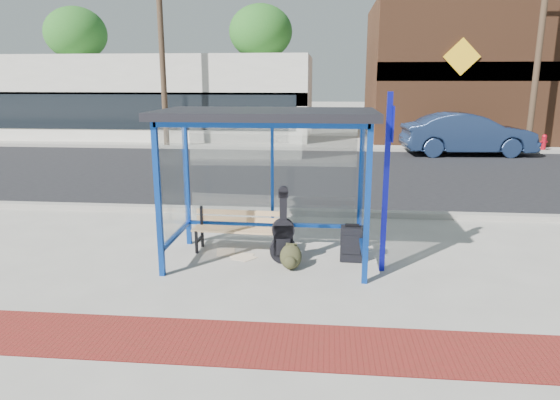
# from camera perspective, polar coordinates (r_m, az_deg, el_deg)

# --- Properties ---
(ground) EXTENTS (120.00, 120.00, 0.00)m
(ground) POSITION_cam_1_polar(r_m,az_deg,el_deg) (8.15, -1.44, -6.99)
(ground) COLOR #B2ADA0
(ground) RESTS_ON ground
(brick_paver_strip) EXTENTS (60.00, 1.00, 0.01)m
(brick_paver_strip) POSITION_cam_1_polar(r_m,az_deg,el_deg) (5.81, -4.62, -15.94)
(brick_paver_strip) COLOR maroon
(brick_paver_strip) RESTS_ON ground
(curb_near) EXTENTS (60.00, 0.25, 0.12)m
(curb_near) POSITION_cam_1_polar(r_m,az_deg,el_deg) (10.88, 0.39, -1.34)
(curb_near) COLOR gray
(curb_near) RESTS_ON ground
(street_asphalt) EXTENTS (60.00, 10.00, 0.00)m
(street_asphalt) POSITION_cam_1_polar(r_m,az_deg,el_deg) (15.86, 2.02, 3.20)
(street_asphalt) COLOR black
(street_asphalt) RESTS_ON ground
(curb_far) EXTENTS (60.00, 0.25, 0.12)m
(curb_far) POSITION_cam_1_polar(r_m,az_deg,el_deg) (20.88, 2.88, 5.87)
(curb_far) COLOR gray
(curb_far) RESTS_ON ground
(far_sidewalk) EXTENTS (60.00, 4.00, 0.01)m
(far_sidewalk) POSITION_cam_1_polar(r_m,az_deg,el_deg) (22.77, 3.10, 6.37)
(far_sidewalk) COLOR #B2ADA0
(far_sidewalk) RESTS_ON ground
(bus_shelter) EXTENTS (3.30, 1.80, 2.42)m
(bus_shelter) POSITION_cam_1_polar(r_m,az_deg,el_deg) (7.74, -1.46, 7.70)
(bus_shelter) COLOR #0E3A9D
(bus_shelter) RESTS_ON ground
(storefront_white) EXTENTS (18.00, 6.04, 4.00)m
(storefront_white) POSITION_cam_1_polar(r_m,az_deg,el_deg) (27.43, -16.08, 11.28)
(storefront_white) COLOR silver
(storefront_white) RESTS_ON ground
(storefront_brown) EXTENTS (10.00, 7.08, 6.40)m
(storefront_brown) POSITION_cam_1_polar(r_m,az_deg,el_deg) (27.01, 21.25, 13.43)
(storefront_brown) COLOR #59331E
(storefront_brown) RESTS_ON ground
(tree_left) EXTENTS (3.60, 3.60, 7.03)m
(tree_left) POSITION_cam_1_polar(r_m,az_deg,el_deg) (33.23, -22.29, 17.11)
(tree_left) COLOR #4C3826
(tree_left) RESTS_ON ground
(tree_mid) EXTENTS (3.60, 3.60, 7.03)m
(tree_mid) POSITION_cam_1_polar(r_m,az_deg,el_deg) (29.94, -2.21, 18.56)
(tree_mid) COLOR #4C3826
(tree_mid) RESTS_ON ground
(tree_right) EXTENTS (3.60, 3.60, 7.03)m
(tree_right) POSITION_cam_1_polar(r_m,az_deg,el_deg) (31.86, 28.02, 16.75)
(tree_right) COLOR #4C3826
(tree_right) RESTS_ON ground
(utility_pole_west) EXTENTS (1.60, 0.24, 8.00)m
(utility_pole_west) POSITION_cam_1_polar(r_m,az_deg,el_deg) (22.12, -13.36, 16.48)
(utility_pole_west) COLOR #4C3826
(utility_pole_west) RESTS_ON ground
(utility_pole_east) EXTENTS (1.60, 0.24, 8.00)m
(utility_pole_east) POSITION_cam_1_polar(r_m,az_deg,el_deg) (22.51, 27.52, 15.30)
(utility_pole_east) COLOR #4C3826
(utility_pole_east) RESTS_ON ground
(bench) EXTENTS (1.59, 0.45, 0.74)m
(bench) POSITION_cam_1_polar(r_m,az_deg,el_deg) (8.52, -4.63, -3.13)
(bench) COLOR black
(bench) RESTS_ON ground
(guitar_bag) EXTENTS (0.44, 0.18, 1.18)m
(guitar_bag) POSITION_cam_1_polar(r_m,az_deg,el_deg) (7.94, 0.37, -4.25)
(guitar_bag) COLOR black
(guitar_bag) RESTS_ON ground
(suitcase) EXTENTS (0.37, 0.25, 0.63)m
(suitcase) POSITION_cam_1_polar(r_m,az_deg,el_deg) (8.14, 8.18, -4.98)
(suitcase) COLOR black
(suitcase) RESTS_ON ground
(backpack) EXTENTS (0.34, 0.32, 0.40)m
(backpack) POSITION_cam_1_polar(r_m,az_deg,el_deg) (7.75, 1.23, -6.57)
(backpack) COLOR #2D2D19
(backpack) RESTS_ON ground
(sign_post) EXTENTS (0.11, 0.34, 2.70)m
(sign_post) POSITION_cam_1_polar(r_m,az_deg,el_deg) (7.52, 12.13, 2.97)
(sign_post) COLOR #0D1199
(sign_post) RESTS_ON ground
(newspaper_a) EXTENTS (0.36, 0.42, 0.01)m
(newspaper_a) POSITION_cam_1_polar(r_m,az_deg,el_deg) (8.35, -4.29, -6.49)
(newspaper_a) COLOR white
(newspaper_a) RESTS_ON ground
(newspaper_b) EXTENTS (0.47, 0.46, 0.01)m
(newspaper_b) POSITION_cam_1_polar(r_m,az_deg,el_deg) (8.33, -4.19, -6.53)
(newspaper_b) COLOR white
(newspaper_b) RESTS_ON ground
(newspaper_c) EXTENTS (0.38, 0.45, 0.01)m
(newspaper_c) POSITION_cam_1_polar(r_m,az_deg,el_deg) (8.59, -6.22, -5.94)
(newspaper_c) COLOR white
(newspaper_c) RESTS_ON ground
(parked_car) EXTENTS (5.03, 2.06, 1.62)m
(parked_car) POSITION_cam_1_polar(r_m,az_deg,el_deg) (20.73, 20.63, 7.06)
(parked_car) COLOR #1B2C4D
(parked_car) RESTS_ON ground
(fire_hydrant) EXTENTS (0.31, 0.20, 0.68)m
(fire_hydrant) POSITION_cam_1_polar(r_m,az_deg,el_deg) (23.36, 27.93, 5.90)
(fire_hydrant) COLOR #A00B19
(fire_hydrant) RESTS_ON ground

